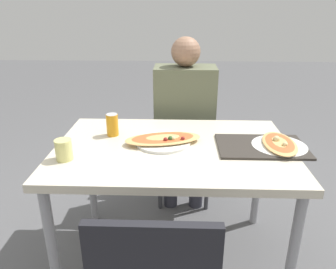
{
  "coord_description": "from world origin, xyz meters",
  "views": [
    {
      "loc": [
        0.03,
        -1.56,
        1.43
      ],
      "look_at": [
        -0.03,
        0.01,
        0.79
      ],
      "focal_mm": 35.0,
      "sensor_mm": 36.0,
      "label": 1
    }
  ],
  "objects_px": {
    "dining_table": "(173,159)",
    "drink_glass": "(64,150)",
    "soda_can": "(112,125)",
    "chair_far_seated": "(184,133)",
    "person_seated": "(185,111)",
    "pizza_main": "(163,140)",
    "pizza_second": "(279,144)"
  },
  "relations": [
    {
      "from": "person_seated",
      "to": "drink_glass",
      "type": "bearing_deg",
      "value": 54.05
    },
    {
      "from": "chair_far_seated",
      "to": "person_seated",
      "type": "distance_m",
      "value": 0.24
    },
    {
      "from": "dining_table",
      "to": "chair_far_seated",
      "type": "relative_size",
      "value": 1.37
    },
    {
      "from": "dining_table",
      "to": "chair_far_seated",
      "type": "height_order",
      "value": "chair_far_seated"
    },
    {
      "from": "dining_table",
      "to": "pizza_second",
      "type": "distance_m",
      "value": 0.55
    },
    {
      "from": "dining_table",
      "to": "chair_far_seated",
      "type": "bearing_deg",
      "value": 84.79
    },
    {
      "from": "dining_table",
      "to": "soda_can",
      "type": "distance_m",
      "value": 0.39
    },
    {
      "from": "dining_table",
      "to": "drink_glass",
      "type": "distance_m",
      "value": 0.56
    },
    {
      "from": "person_seated",
      "to": "pizza_second",
      "type": "bearing_deg",
      "value": 127.29
    },
    {
      "from": "dining_table",
      "to": "pizza_second",
      "type": "relative_size",
      "value": 3.8
    },
    {
      "from": "pizza_main",
      "to": "drink_glass",
      "type": "relative_size",
      "value": 4.33
    },
    {
      "from": "soda_can",
      "to": "drink_glass",
      "type": "bearing_deg",
      "value": -118.78
    },
    {
      "from": "person_seated",
      "to": "pizza_main",
      "type": "relative_size",
      "value": 2.81
    },
    {
      "from": "dining_table",
      "to": "drink_glass",
      "type": "bearing_deg",
      "value": -161.5
    },
    {
      "from": "soda_can",
      "to": "drink_glass",
      "type": "xyz_separation_m",
      "value": [
        -0.17,
        -0.31,
        -0.01
      ]
    },
    {
      "from": "dining_table",
      "to": "chair_far_seated",
      "type": "distance_m",
      "value": 0.76
    },
    {
      "from": "dining_table",
      "to": "soda_can",
      "type": "bearing_deg",
      "value": 157.83
    },
    {
      "from": "soda_can",
      "to": "pizza_second",
      "type": "xyz_separation_m",
      "value": [
        0.89,
        -0.14,
        -0.04
      ]
    },
    {
      "from": "chair_far_seated",
      "to": "person_seated",
      "type": "relative_size",
      "value": 0.73
    },
    {
      "from": "person_seated",
      "to": "drink_glass",
      "type": "xyz_separation_m",
      "value": [
        -0.58,
        -0.8,
        0.06
      ]
    },
    {
      "from": "chair_far_seated",
      "to": "pizza_main",
      "type": "bearing_deg",
      "value": 80.13
    },
    {
      "from": "dining_table",
      "to": "person_seated",
      "type": "distance_m",
      "value": 0.64
    },
    {
      "from": "pizza_main",
      "to": "pizza_second",
      "type": "bearing_deg",
      "value": -3.69
    },
    {
      "from": "dining_table",
      "to": "pizza_second",
      "type": "bearing_deg",
      "value": 0.23
    },
    {
      "from": "dining_table",
      "to": "pizza_second",
      "type": "xyz_separation_m",
      "value": [
        0.55,
        0.0,
        0.09
      ]
    },
    {
      "from": "person_seated",
      "to": "drink_glass",
      "type": "distance_m",
      "value": 0.99
    },
    {
      "from": "dining_table",
      "to": "soda_can",
      "type": "xyz_separation_m",
      "value": [
        -0.34,
        0.14,
        0.14
      ]
    },
    {
      "from": "person_seated",
      "to": "soda_can",
      "type": "distance_m",
      "value": 0.64
    },
    {
      "from": "chair_far_seated",
      "to": "drink_glass",
      "type": "bearing_deg",
      "value": 57.54
    },
    {
      "from": "pizza_second",
      "to": "person_seated",
      "type": "bearing_deg",
      "value": 127.29
    },
    {
      "from": "dining_table",
      "to": "chair_far_seated",
      "type": "xyz_separation_m",
      "value": [
        0.07,
        0.74,
        -0.15
      ]
    },
    {
      "from": "chair_far_seated",
      "to": "pizza_second",
      "type": "bearing_deg",
      "value": 122.86
    }
  ]
}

